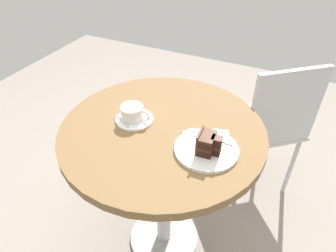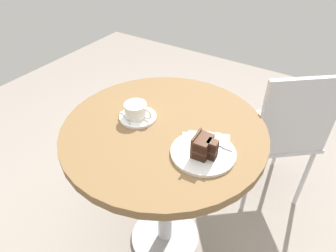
% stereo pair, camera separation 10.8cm
% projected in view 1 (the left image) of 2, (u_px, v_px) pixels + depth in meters
% --- Properties ---
extents(ground_plane, '(4.40, 4.40, 0.01)m').
position_uv_depth(ground_plane, '(164.00, 238.00, 1.61)').
color(ground_plane, gray).
rests_on(ground_plane, ground).
extents(cafe_table, '(0.79, 0.79, 0.75)m').
position_uv_depth(cafe_table, '(163.00, 151.00, 1.22)').
color(cafe_table, brown).
rests_on(cafe_table, ground).
extents(saucer, '(0.15, 0.15, 0.01)m').
position_uv_depth(saucer, '(134.00, 119.00, 1.18)').
color(saucer, white).
rests_on(saucer, cafe_table).
extents(coffee_cup, '(0.12, 0.09, 0.06)m').
position_uv_depth(coffee_cup, '(133.00, 112.00, 1.16)').
color(coffee_cup, white).
rests_on(coffee_cup, saucer).
extents(teaspoon, '(0.09, 0.06, 0.00)m').
position_uv_depth(teaspoon, '(121.00, 119.00, 1.17)').
color(teaspoon, '#B7B7BC').
rests_on(teaspoon, saucer).
extents(cake_plate, '(0.22, 0.22, 0.01)m').
position_uv_depth(cake_plate, '(206.00, 149.00, 1.04)').
color(cake_plate, white).
rests_on(cake_plate, cafe_table).
extents(cake_slice, '(0.08, 0.08, 0.08)m').
position_uv_depth(cake_slice, '(207.00, 143.00, 1.00)').
color(cake_slice, black).
rests_on(cake_slice, cake_plate).
extents(fork, '(0.14, 0.02, 0.00)m').
position_uv_depth(fork, '(220.00, 140.00, 1.06)').
color(fork, '#B7B7BC').
rests_on(fork, cake_plate).
extents(napkin, '(0.22, 0.21, 0.00)m').
position_uv_depth(napkin, '(207.00, 142.00, 1.07)').
color(napkin, tan).
rests_on(napkin, cafe_table).
extents(cafe_chair, '(0.53, 0.53, 0.86)m').
position_uv_depth(cafe_chair, '(270.00, 122.00, 1.57)').
color(cafe_chair, '#BCBCC1').
rests_on(cafe_chair, ground).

